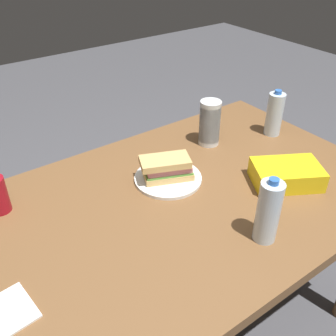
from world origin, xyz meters
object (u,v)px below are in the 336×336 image
object	(u,v)px
chip_bag	(286,174)
dining_table	(172,222)
sandwich	(167,168)
plastic_cup_stack	(210,123)
water_bottle_spare	(268,212)
paper_plate	(168,178)
water_bottle_tall	(275,114)

from	to	relation	value
chip_bag	dining_table	bearing A→B (deg)	-171.23
sandwich	plastic_cup_stack	xyz separation A→B (m)	(-0.29, -0.11, 0.04)
water_bottle_spare	paper_plate	bearing A→B (deg)	-81.97
sandwich	plastic_cup_stack	bearing A→B (deg)	-158.63
paper_plate	plastic_cup_stack	distance (m)	0.32
chip_bag	water_bottle_spare	bearing A→B (deg)	-121.85
dining_table	paper_plate	size ratio (longest dim) A/B	6.35
dining_table	chip_bag	xyz separation A→B (m)	(-0.38, 0.15, 0.13)
paper_plate	plastic_cup_stack	size ratio (longest dim) A/B	1.29
water_bottle_tall	plastic_cup_stack	size ratio (longest dim) A/B	1.07
plastic_cup_stack	paper_plate	bearing A→B (deg)	21.60
chip_bag	water_bottle_spare	size ratio (longest dim) A/B	1.09
paper_plate	sandwich	xyz separation A→B (m)	(0.00, 0.00, 0.05)
sandwich	water_bottle_spare	distance (m)	0.41
dining_table	paper_plate	distance (m)	0.16
chip_bag	sandwich	bearing A→B (deg)	171.81
plastic_cup_stack	water_bottle_spare	bearing A→B (deg)	65.83
sandwich	paper_plate	bearing A→B (deg)	-176.16
water_bottle_spare	water_bottle_tall	bearing A→B (deg)	-140.35
paper_plate	chip_bag	distance (m)	0.41
water_bottle_tall	water_bottle_spare	xyz separation A→B (m)	(0.50, 0.42, 0.01)
sandwich	plastic_cup_stack	distance (m)	0.32
chip_bag	plastic_cup_stack	bearing A→B (deg)	125.33
paper_plate	plastic_cup_stack	world-z (taller)	plastic_cup_stack
dining_table	plastic_cup_stack	size ratio (longest dim) A/B	8.22
water_bottle_tall	water_bottle_spare	size ratio (longest dim) A/B	0.93
dining_table	sandwich	xyz separation A→B (m)	(-0.06, -0.11, 0.14)
dining_table	sandwich	bearing A→B (deg)	-117.09
water_bottle_tall	plastic_cup_stack	world-z (taller)	water_bottle_tall
paper_plate	water_bottle_spare	xyz separation A→B (m)	(-0.06, 0.40, 0.09)
water_bottle_spare	sandwich	bearing A→B (deg)	-81.38
water_bottle_tall	plastic_cup_stack	bearing A→B (deg)	-19.39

